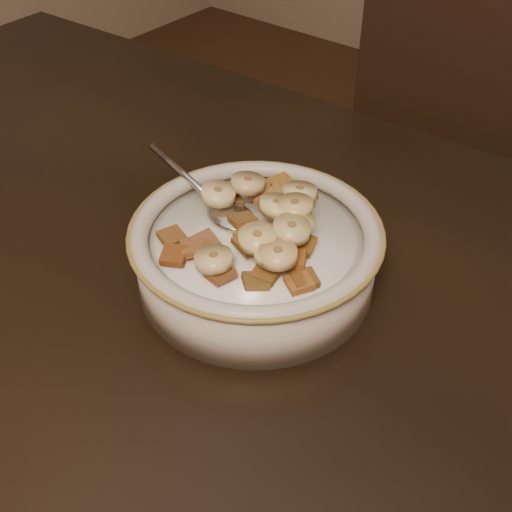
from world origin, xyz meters
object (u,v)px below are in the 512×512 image
Objects in this scene: cereal_bowl at (256,260)px; table at (164,352)px; chair at (416,264)px; spoon at (231,216)px.

table is at bearing -100.54° from cereal_bowl.
spoon is (-0.03, -0.38, 0.30)m from chair.
spoon is at bearing 94.84° from table.
chair is at bearing 89.78° from cereal_bowl.
chair reaches higher than table.
chair is at bearing 84.97° from table.
chair reaches higher than cereal_bowl.
table is at bearing 16.96° from spoon.
table is 1.38× the size of chair.
cereal_bowl is (-0.00, -0.39, 0.27)m from chair.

